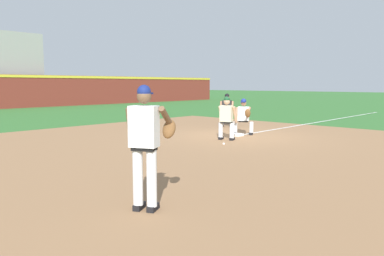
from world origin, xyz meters
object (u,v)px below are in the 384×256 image
object	(u,v)px
baseball	(224,144)
pitcher	(146,140)
first_base_bag	(237,135)
umpire	(227,109)
first_baseman	(244,115)
baserunner	(227,117)

from	to	relation	value
baseball	pitcher	world-z (taller)	pitcher
first_base_bag	umpire	xyz separation A→B (m)	(2.04, 2.05, 0.75)
pitcher	umpire	world-z (taller)	pitcher
first_base_bag	first_baseman	xyz separation A→B (m)	(0.43, 0.02, 0.69)
baseball	baserunner	distance (m)	1.30
pitcher	first_baseman	world-z (taller)	pitcher
umpire	baseball	bearing A→B (deg)	-143.21
first_base_bag	baserunner	xyz separation A→B (m)	(-1.02, -0.32, 0.75)
first_base_bag	baserunner	world-z (taller)	baserunner
baserunner	umpire	bearing A→B (deg)	37.67
baseball	first_base_bag	bearing A→B (deg)	25.38
pitcher	first_baseman	distance (m)	8.72
baseball	umpire	distance (m)	4.99
first_baseman	umpire	size ratio (longest dim) A/B	0.92
first_baseman	umpire	xyz separation A→B (m)	(1.61, 2.03, 0.06)
first_baseman	first_base_bag	bearing A→B (deg)	-177.57
pitcher	umpire	bearing A→B (deg)	31.76
baseball	first_baseman	size ratio (longest dim) A/B	0.06
baserunner	umpire	size ratio (longest dim) A/B	1.00
first_base_bag	pitcher	world-z (taller)	pitcher
baseball	umpire	size ratio (longest dim) A/B	0.05
pitcher	baserunner	size ratio (longest dim) A/B	1.27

